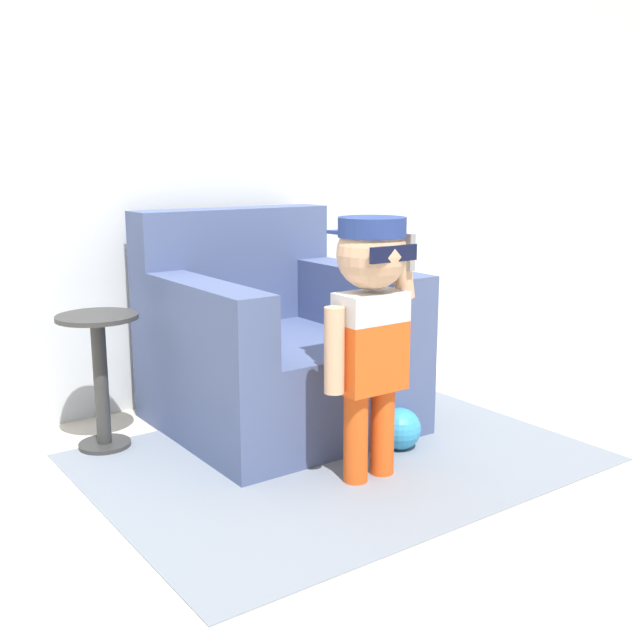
{
  "coord_description": "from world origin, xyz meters",
  "views": [
    {
      "loc": [
        -1.7,
        -2.63,
        1.13
      ],
      "look_at": [
        -0.03,
        -0.32,
        0.53
      ],
      "focal_mm": 42.0,
      "sensor_mm": 36.0,
      "label": 1
    }
  ],
  "objects_px": {
    "armchair": "(272,349)",
    "person_child": "(370,308)",
    "toy_ball": "(400,429)",
    "side_table": "(100,369)"
  },
  "relations": [
    {
      "from": "armchair",
      "to": "person_child",
      "type": "xyz_separation_m",
      "value": [
        -0.05,
        -0.73,
        0.3
      ]
    },
    {
      "from": "person_child",
      "to": "toy_ball",
      "type": "xyz_separation_m",
      "value": [
        0.28,
        0.15,
        -0.55
      ]
    },
    {
      "from": "armchair",
      "to": "side_table",
      "type": "relative_size",
      "value": 1.77
    },
    {
      "from": "person_child",
      "to": "side_table",
      "type": "relative_size",
      "value": 1.73
    },
    {
      "from": "side_table",
      "to": "toy_ball",
      "type": "bearing_deg",
      "value": -36.59
    },
    {
      "from": "toy_ball",
      "to": "side_table",
      "type": "bearing_deg",
      "value": 143.41
    },
    {
      "from": "armchair",
      "to": "toy_ball",
      "type": "relative_size",
      "value": 5.72
    },
    {
      "from": "person_child",
      "to": "side_table",
      "type": "height_order",
      "value": "person_child"
    },
    {
      "from": "person_child",
      "to": "side_table",
      "type": "distance_m",
      "value": 1.14
    },
    {
      "from": "armchair",
      "to": "toy_ball",
      "type": "bearing_deg",
      "value": -67.75
    }
  ]
}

